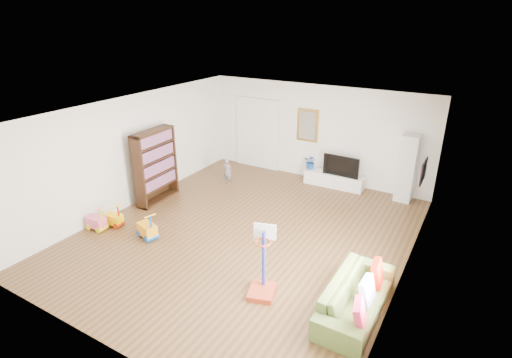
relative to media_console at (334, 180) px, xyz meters
The scene contains 25 objects.
floor 3.52m from the media_console, 101.99° to the right, with size 6.50×7.50×0.00m, color brown.
ceiling 4.32m from the media_console, 101.99° to the right, with size 6.50×7.50×0.00m, color white.
wall_back 1.40m from the media_console, 156.84° to the left, with size 6.50×0.00×2.70m, color white.
wall_front 7.32m from the media_console, 95.80° to the right, with size 6.50×0.00×2.70m, color silver.
wall_left 5.39m from the media_console, 139.18° to the right, with size 0.00×7.50×2.70m, color silver.
wall_right 4.42m from the media_console, 53.76° to the right, with size 0.00×7.50×2.70m, color silver.
navy_accent 3.63m from the media_console, 39.13° to the right, with size 0.01×3.20×1.70m, color black.
olive_wainscot 3.24m from the media_console, 39.13° to the right, with size 0.01×3.20×1.00m, color brown.
doorway 2.78m from the media_console, behind, with size 1.45×0.06×2.10m, color white.
painting_back 1.70m from the media_console, 164.48° to the left, with size 0.62×0.06×0.92m, color gold.
artwork_right 3.34m from the media_console, 36.99° to the right, with size 0.04×0.56×0.46m, color #7F3F8C.
media_console is the anchor object (origin of this frame).
tall_cabinet 1.97m from the media_console, ahead, with size 0.41×0.41×1.74m, color silver.
bookshelf 4.82m from the media_console, 138.95° to the right, with size 0.33×1.27×1.85m, color #311C0D.
sofa 5.10m from the media_console, 66.02° to the right, with size 2.00×0.78×0.58m, color #566F31.
basketball_hoop 5.10m from the media_console, 83.66° to the right, with size 0.44×0.53×1.27m, color #AC371D.
ride_on_yellow 5.84m from the media_console, 127.03° to the right, with size 0.40×0.25×0.53m, color #FDC600.
ride_on_orange 5.27m from the media_console, 118.02° to the right, with size 0.46×0.28×0.61m, color orange.
ride_on_pink 6.20m from the media_console, 126.78° to the right, with size 0.42×0.26×0.56m, color #F75F85.
child 2.98m from the media_console, 153.40° to the right, with size 0.27×0.18×0.74m, color slate.
tv 0.52m from the media_console, ahead, with size 0.99×0.13×0.57m, color black.
vase_plant 0.82m from the media_console, behind, with size 0.38×0.33×0.42m, color #164890.
pillow_left 5.72m from the media_console, 66.44° to the right, with size 0.11×0.40×0.40m, color #CD2F54.
pillow_center 5.17m from the media_console, 64.43° to the right, with size 0.11×0.41×0.41m, color white.
pillow_right 4.69m from the media_console, 61.36° to the right, with size 0.11×0.40×0.40m, color #B50E00.
Camera 1 is at (4.02, -6.47, 4.45)m, focal length 28.00 mm.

